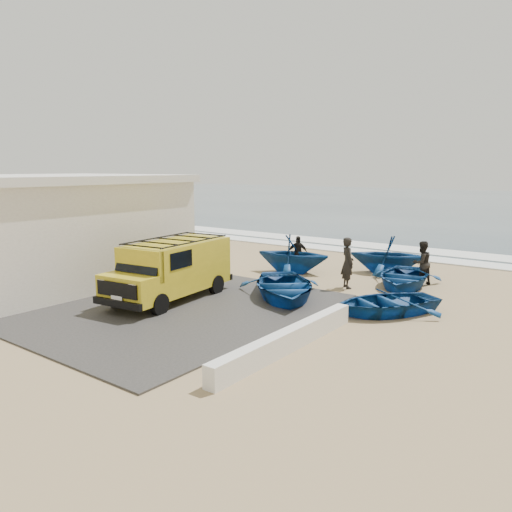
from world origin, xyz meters
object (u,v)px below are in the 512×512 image
Objects in this scene: boat_near_left at (283,287)px; fisherman_middle at (422,263)px; building at (48,228)px; boat_far_left at (387,254)px; van at (172,268)px; parapet at (288,340)px; boat_mid_right at (403,277)px; boat_near_right at (385,302)px; fisherman_front at (348,263)px; boat_mid_left at (293,254)px; fisherman_back at (298,253)px.

boat_near_left is 2.43× the size of fisherman_middle.
building is at bearing -28.21° from fisherman_middle.
boat_far_left is at bearing 41.94° from building.
van is 9.78m from fisherman_middle.
parapet is 1.91× the size of boat_far_left.
fisherman_middle is at bearing 36.33° from boat_far_left.
boat_mid_right is (-0.21, 8.46, 0.12)m from parapet.
fisherman_front reaches higher than boat_near_right.
boat_far_left is 1.79× the size of fisherman_middle.
fisherman_middle reaches higher than boat_far_left.
boat_far_left is at bearing -95.74° from fisherman_middle.
boat_near_right is 4.76m from fisherman_middle.
building is 2.49× the size of boat_mid_right.
fisherman_middle is at bearing -92.21° from boat_mid_left.
parapet is 1.41× the size of boat_near_left.
van reaches higher than boat_near_right.
fisherman_back is (0.76, 7.03, -0.36)m from van.
building is 2.64× the size of boat_near_right.
van is 2.95× the size of fisherman_middle.
fisherman_back is at bearing -80.95° from boat_far_left.
boat_near_left reaches higher than boat_near_right.
fisherman_back is (-5.92, 4.21, 0.41)m from boat_near_right.
fisherman_front is 1.13× the size of fisherman_middle.
building is 14.48m from boat_mid_right.
parapet is 1.87× the size of boat_mid_left.
van is 1.61× the size of boat_mid_left.
boat_near_left is at bearing -2.99° from fisherman_middle.
building is 10.36m from boat_mid_left.
boat_far_left reaches higher than boat_near_right.
van is 9.86m from boat_far_left.
boat_near_left is 6.01m from fisherman_middle.
boat_near_left is 1.19× the size of boat_near_right.
fisherman_middle is (3.15, 5.10, 0.43)m from boat_near_left.
boat_mid_left is 4.96m from boat_mid_right.
fisherman_back reaches higher than boat_near_left.
fisherman_back is at bearing 77.03° from van.
boat_mid_left is 1.62× the size of fisherman_front.
building reaches higher than fisherman_back.
boat_mid_right is 2.30m from fisherman_front.
fisherman_front is at bearing 29.43° from building.
building is 2.21× the size of boat_near_left.
boat_far_left is (3.37, 2.46, -0.02)m from boat_mid_left.
building is 15.22m from fisherman_middle.
boat_mid_right is at bearing -100.41° from boat_mid_left.
boat_mid_left is (-5.14, 8.18, 0.57)m from parapet.
fisherman_middle reaches higher than fisherman_back.
parapet is 1.59× the size of boat_mid_right.
fisherman_back is at bearing 76.10° from boat_near_left.
boat_near_left is at bearing 125.18° from parapet.
boat_near_right is 3.58m from fisherman_front.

